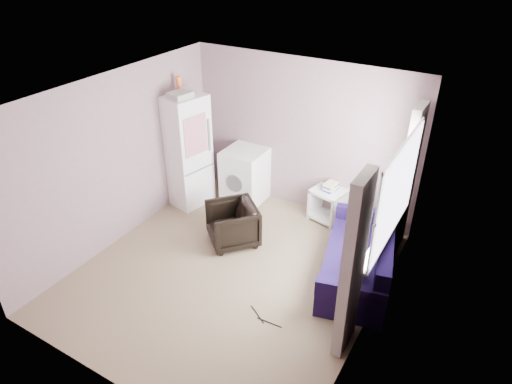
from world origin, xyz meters
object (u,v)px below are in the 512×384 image
side_table (329,202)px  armchair (232,223)px  washing_machine (245,174)px  fridge (185,150)px  sofa (361,261)px

side_table → armchair: bearing=-126.6°
washing_machine → side_table: bearing=5.5°
armchair → fridge: (-1.33, 0.65, 0.61)m
side_table → sofa: sofa is taller
armchair → fridge: size_ratio=0.33×
washing_machine → sofa: (2.43, -0.99, -0.19)m
washing_machine → side_table: size_ratio=1.39×
armchair → sofa: 1.93m
washing_machine → sofa: 2.63m
armchair → washing_machine: washing_machine is taller
armchair → washing_machine: bearing=154.8°
side_table → fridge: bearing=-163.8°
washing_machine → sofa: size_ratio=0.47×
fridge → washing_machine: 1.08m
armchair → washing_machine: 1.28m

